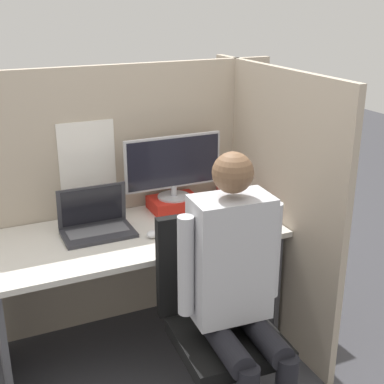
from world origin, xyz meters
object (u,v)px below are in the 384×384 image
Objects in this scene: carrot_toy at (183,239)px; office_chair at (217,317)px; person at (237,284)px; laptop at (97,225)px; monitor at (173,165)px; paper_box at (174,203)px; coffee_mug at (224,191)px; stapler at (253,215)px.

office_chair reaches higher than carrot_toy.
person is (0.01, -0.54, 0.02)m from carrot_toy.
carrot_toy is 0.16× the size of office_chair.
laptop is 0.48m from carrot_toy.
monitor is 3.85× the size of carrot_toy.
person reaches higher than carrot_toy.
coffee_mug reaches higher than paper_box.
stapler is at bearing -11.14° from laptop.
stapler is at bearing 14.82° from carrot_toy.
stapler is (0.36, -0.32, -0.02)m from paper_box.
carrot_toy is at bearing 91.34° from person.
carrot_toy is at bearing -135.35° from coffee_mug.
stapler is 1.10× the size of carrot_toy.
carrot_toy is (-0.14, -0.45, -0.25)m from monitor.
coffee_mug is (0.86, 0.18, 0.00)m from laptop.
monitor is 0.42m from coffee_mug.
office_chair is (-0.13, -0.83, -0.49)m from monitor.
stapler is at bearing 46.50° from office_chair.
office_chair is at bearing -99.09° from paper_box.
stapler is 0.83m from person.
person is at bearing -114.89° from coffee_mug.
monitor is at bearing 73.20° from carrot_toy.
stapler is 0.36m from coffee_mug.
monitor is 1.03m from person.
office_chair is at bearing -89.61° from carrot_toy.
laptop is 3.70× the size of coffee_mug.
carrot_toy is (-0.14, -0.45, -0.01)m from paper_box.
laptop is 2.46× the size of carrot_toy.
laptop reaches higher than carrot_toy.
stapler is 0.13× the size of person.
paper_box is 0.49× the size of monitor.
office_chair is at bearing 93.64° from person.
coffee_mug is at bearing 6.17° from paper_box.
monitor is at bearing 90.00° from paper_box.
stapler is (0.87, -0.17, -0.03)m from laptop.
carrot_toy is 0.45m from office_chair.
coffee_mug is (0.48, 1.03, 0.01)m from person.
stapler is at bearing 54.64° from person.
person reaches higher than stapler.
monitor reaches higher than paper_box.
monitor is 0.54m from stapler.
paper_box is at bearing 15.93° from laptop.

